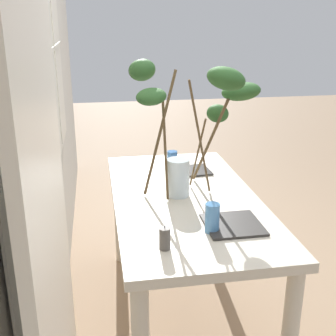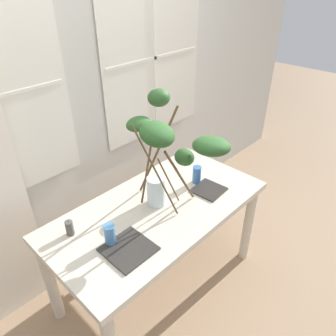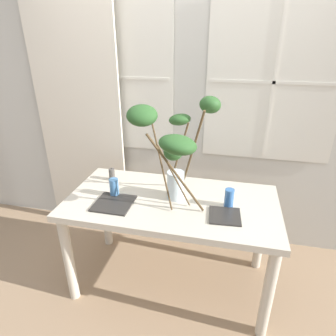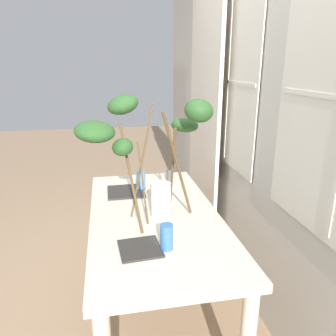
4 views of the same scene
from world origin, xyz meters
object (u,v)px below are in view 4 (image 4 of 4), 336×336
drinking_glass_blue_right (168,237)px  plate_square_right (140,249)px  drinking_glass_blue_left (141,181)px  plate_square_left (126,192)px  vase_with_branches (142,141)px  pillar_candle (170,176)px  dining_table (155,230)px

drinking_glass_blue_right → plate_square_right: (-0.02, -0.13, -0.06)m
drinking_glass_blue_left → plate_square_left: 0.13m
vase_with_branches → pillar_candle: vase_with_branches is taller
drinking_glass_blue_left → drinking_glass_blue_right: (0.82, 0.04, -0.00)m
dining_table → plate_square_right: size_ratio=7.40×
plate_square_right → drinking_glass_blue_left: bearing=173.3°
drinking_glass_blue_left → plate_square_left: drinking_glass_blue_left is taller
plate_square_left → pillar_candle: (-0.16, 0.35, 0.04)m
dining_table → pillar_candle: (-0.54, 0.20, 0.16)m
drinking_glass_blue_left → plate_square_right: 0.81m
drinking_glass_blue_left → drinking_glass_blue_right: bearing=2.8°
dining_table → vase_with_branches: vase_with_branches is taller
vase_with_branches → plate_square_left: bearing=-169.2°
dining_table → vase_with_branches: size_ratio=2.00×
vase_with_branches → plate_square_left: (-0.42, -0.08, -0.46)m
plate_square_right → pillar_candle: bearing=160.3°
dining_table → plate_square_left: 0.43m
dining_table → drinking_glass_blue_right: size_ratio=11.31×
dining_table → pillar_candle: bearing=159.6°
vase_with_branches → plate_square_right: size_ratio=3.71×
vase_with_branches → plate_square_right: (0.35, -0.06, -0.46)m
dining_table → plate_square_right: (0.38, -0.13, 0.12)m
vase_with_branches → dining_table: bearing=117.4°
drinking_glass_blue_left → plate_square_right: bearing=-6.7°
vase_with_branches → plate_square_left: vase_with_branches is taller
dining_table → drinking_glass_blue_right: 0.44m
dining_table → plate_square_right: plate_square_right is taller
drinking_glass_blue_left → drinking_glass_blue_right: size_ratio=1.02×
dining_table → drinking_glass_blue_right: bearing=0.7°
dining_table → drinking_glass_blue_left: 0.46m
plate_square_right → pillar_candle: size_ratio=1.87×
vase_with_branches → drinking_glass_blue_left: bearing=176.0°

